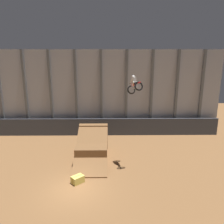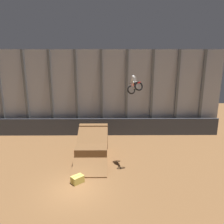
{
  "view_description": "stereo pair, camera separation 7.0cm",
  "coord_description": "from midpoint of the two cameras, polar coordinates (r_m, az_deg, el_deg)",
  "views": [
    {
      "loc": [
        2.5,
        -13.92,
        9.33
      ],
      "look_at": [
        2.74,
        5.58,
        4.38
      ],
      "focal_mm": 35.0,
      "sensor_mm": 36.0,
      "label": 1
    },
    {
      "loc": [
        2.57,
        -13.92,
        9.33
      ],
      "look_at": [
        2.74,
        5.58,
        4.38
      ],
      "focal_mm": 35.0,
      "sensor_mm": 36.0,
      "label": 2
    }
  ],
  "objects": [
    {
      "name": "ground_plane",
      "position": [
        16.95,
        -9.57,
        -19.37
      ],
      "size": [
        60.0,
        60.0,
        0.0
      ],
      "primitive_type": "plane",
      "color": "brown"
    },
    {
      "name": "arena_back_wall",
      "position": [
        26.74,
        -5.96,
        5.04
      ],
      "size": [
        32.0,
        0.4,
        10.18
      ],
      "color": "#A3A8B2",
      "rests_on": "ground_plane"
    },
    {
      "name": "lower_barrier",
      "position": [
        26.69,
        -5.94,
        -3.91
      ],
      "size": [
        31.36,
        0.2,
        2.1
      ],
      "color": "#383D47",
      "rests_on": "ground_plane"
    },
    {
      "name": "dirt_ramp",
      "position": [
        21.27,
        -5.01,
        -9.07
      ],
      "size": [
        2.88,
        5.98,
        2.79
      ],
      "color": "brown",
      "rests_on": "ground_plane"
    },
    {
      "name": "rider_bike_solo",
      "position": [
        17.86,
        6.01,
        6.96
      ],
      "size": [
        1.24,
        1.82,
        1.64
      ],
      "rotation": [
        -0.34,
        0.0,
        0.34
      ],
      "color": "black"
    },
    {
      "name": "hay_bale_trackside",
      "position": [
        17.55,
        -8.89,
        -16.98
      ],
      "size": [
        1.07,
        1.04,
        0.57
      ],
      "rotation": [
        0.0,
        0.0,
        0.7
      ],
      "color": "#CCB751",
      "rests_on": "ground_plane"
    }
  ]
}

